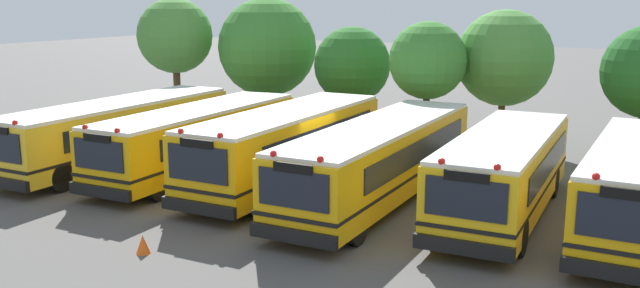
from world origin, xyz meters
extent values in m
plane|color=#514F4C|center=(0.00, 0.00, 0.00)|extent=(160.00, 160.00, 0.00)
cube|color=yellow|center=(-9.23, -0.17, 1.36)|extent=(2.66, 10.84, 2.02)
cube|color=white|center=(-9.23, -0.17, 2.43)|extent=(2.61, 10.62, 0.12)
cube|color=black|center=(-9.29, -5.65, 0.53)|extent=(2.59, 0.19, 0.36)
cube|color=black|center=(-7.93, 0.11, 1.68)|extent=(0.14, 8.43, 0.73)
cube|color=black|center=(-10.51, 0.14, 1.68)|extent=(0.14, 8.43, 0.73)
cube|color=black|center=(-9.23, -0.17, 0.96)|extent=(2.69, 10.94, 0.10)
sphere|color=red|center=(-8.59, -5.43, 2.53)|extent=(0.18, 0.18, 0.18)
cylinder|color=black|center=(-8.14, -4.19, 0.50)|extent=(0.29, 1.00, 1.00)
cylinder|color=black|center=(-10.40, -4.16, 0.50)|extent=(0.29, 1.00, 1.00)
cylinder|color=black|center=(-8.06, 3.42, 0.50)|extent=(0.29, 1.00, 1.00)
cylinder|color=black|center=(-10.31, 3.44, 0.50)|extent=(0.29, 1.00, 1.00)
cube|color=#EAA80C|center=(-5.59, 0.09, 1.34)|extent=(2.42, 10.03, 1.97)
cube|color=white|center=(-5.59, 0.09, 2.38)|extent=(2.37, 9.83, 0.12)
cube|color=black|center=(-5.59, -4.99, 0.53)|extent=(2.46, 0.16, 0.36)
cube|color=black|center=(-5.59, -4.94, 1.69)|extent=(1.97, 0.06, 0.95)
cube|color=black|center=(-4.36, 0.39, 1.65)|extent=(0.05, 7.83, 0.71)
cube|color=black|center=(-6.81, 0.39, 1.65)|extent=(0.05, 7.83, 0.71)
cube|color=black|center=(-5.59, 0.09, 0.94)|extent=(2.44, 10.13, 0.10)
sphere|color=red|center=(-4.93, -4.77, 2.48)|extent=(0.18, 0.18, 0.18)
sphere|color=red|center=(-6.25, -4.77, 2.48)|extent=(0.18, 0.18, 0.18)
cube|color=black|center=(-5.59, -4.95, 2.22)|extent=(1.08, 0.08, 0.24)
cylinder|color=black|center=(-4.53, -3.52, 0.50)|extent=(0.28, 1.00, 1.00)
cylinder|color=black|center=(-6.65, -3.52, 0.50)|extent=(0.28, 1.00, 1.00)
cylinder|color=black|center=(-4.52, 3.31, 0.50)|extent=(0.28, 1.00, 1.00)
cylinder|color=black|center=(-6.65, 3.31, 0.50)|extent=(0.28, 1.00, 1.00)
cube|color=#EAA80C|center=(-1.80, 0.13, 1.43)|extent=(2.62, 10.05, 2.15)
cube|color=white|center=(-1.80, 0.13, 2.56)|extent=(2.57, 9.85, 0.12)
cube|color=black|center=(-1.86, -4.96, 0.53)|extent=(2.56, 0.19, 0.36)
cube|color=black|center=(-1.86, -4.91, 1.81)|extent=(2.06, 0.08, 1.03)
cube|color=black|center=(-0.53, 0.41, 1.77)|extent=(0.13, 7.82, 0.77)
cube|color=black|center=(-3.08, 0.44, 1.77)|extent=(0.13, 7.82, 0.77)
cube|color=black|center=(-1.80, 0.13, 1.00)|extent=(2.65, 10.15, 0.10)
sphere|color=red|center=(-1.17, -4.74, 2.66)|extent=(0.18, 0.18, 0.18)
sphere|color=red|center=(-2.55, -4.73, 2.66)|extent=(0.18, 0.18, 0.18)
cube|color=black|center=(-1.86, -4.92, 2.40)|extent=(1.13, 0.09, 0.24)
cylinder|color=black|center=(-0.73, -3.50, 0.50)|extent=(0.29, 1.00, 1.00)
cylinder|color=black|center=(-2.96, -3.47, 0.50)|extent=(0.29, 1.00, 1.00)
cylinder|color=black|center=(-0.65, 3.33, 0.50)|extent=(0.29, 1.00, 1.00)
cylinder|color=black|center=(-2.88, 3.35, 0.50)|extent=(0.29, 1.00, 1.00)
cube|color=#EAA80C|center=(1.78, -0.11, 1.36)|extent=(2.59, 11.25, 2.03)
cube|color=white|center=(1.78, -0.11, 2.44)|extent=(2.54, 11.02, 0.12)
cube|color=black|center=(1.71, -5.79, 0.53)|extent=(2.49, 0.19, 0.36)
cube|color=black|center=(1.71, -5.74, 1.73)|extent=(2.00, 0.09, 0.97)
cube|color=black|center=(3.03, 0.17, 1.69)|extent=(0.15, 8.75, 0.73)
cube|color=black|center=(0.55, 0.20, 1.69)|extent=(0.15, 8.75, 0.73)
cube|color=black|center=(1.78, -0.11, 0.96)|extent=(2.61, 11.36, 0.10)
sphere|color=red|center=(2.38, -5.58, 2.54)|extent=(0.18, 0.18, 0.18)
sphere|color=red|center=(1.04, -5.56, 2.54)|extent=(0.18, 0.18, 0.18)
cube|color=black|center=(1.71, -5.75, 2.28)|extent=(1.10, 0.09, 0.24)
cylinder|color=black|center=(2.81, -4.34, 0.50)|extent=(0.29, 1.00, 1.00)
cylinder|color=black|center=(0.65, -4.31, 0.50)|extent=(0.29, 1.00, 1.00)
cylinder|color=black|center=(2.91, 3.68, 0.50)|extent=(0.29, 1.00, 1.00)
cylinder|color=black|center=(0.75, 3.71, 0.50)|extent=(0.29, 1.00, 1.00)
cube|color=yellow|center=(5.69, -0.03, 1.36)|extent=(2.53, 9.17, 2.03)
cube|color=white|center=(5.69, -0.03, 2.44)|extent=(2.48, 8.98, 0.12)
cube|color=black|center=(5.75, -4.66, 0.53)|extent=(2.47, 0.19, 0.36)
cube|color=black|center=(5.75, -4.61, 1.73)|extent=(1.98, 0.09, 0.97)
cube|color=black|center=(6.92, 0.29, 1.69)|extent=(0.13, 7.13, 0.73)
cube|color=black|center=(4.46, 0.26, 1.69)|extent=(0.13, 7.13, 0.73)
cube|color=black|center=(5.69, -0.03, 0.96)|extent=(2.56, 9.26, 0.10)
sphere|color=red|center=(6.41, -4.43, 2.54)|extent=(0.18, 0.18, 0.18)
sphere|color=red|center=(5.08, -4.45, 2.54)|extent=(0.18, 0.18, 0.18)
cube|color=black|center=(5.75, -4.62, 2.28)|extent=(1.09, 0.09, 0.24)
cylinder|color=black|center=(6.80, -3.18, 0.50)|extent=(0.29, 1.00, 1.00)
cylinder|color=black|center=(4.67, -3.21, 0.50)|extent=(0.29, 1.00, 1.00)
cylinder|color=black|center=(6.72, 2.76, 0.50)|extent=(0.29, 1.00, 1.00)
cylinder|color=black|center=(4.59, 2.73, 0.50)|extent=(0.29, 1.00, 1.00)
cube|color=#EAA80C|center=(9.34, -0.05, 1.38)|extent=(2.67, 9.16, 2.06)
cube|color=black|center=(9.22, -4.67, 0.53)|extent=(2.49, 0.23, 0.36)
cube|color=black|center=(9.22, -4.62, 1.75)|extent=(2.00, 0.11, 0.99)
cube|color=black|center=(8.11, 0.28, 1.71)|extent=(0.23, 7.10, 0.74)
cube|color=black|center=(9.34, -0.05, 0.97)|extent=(2.70, 9.25, 0.10)
sphere|color=red|center=(8.55, -4.43, 2.57)|extent=(0.18, 0.18, 0.18)
cube|color=black|center=(9.22, -4.63, 2.31)|extent=(1.10, 0.11, 0.24)
cylinder|color=black|center=(8.18, -3.17, 0.50)|extent=(0.31, 1.01, 1.00)
cylinder|color=black|center=(8.33, 2.73, 0.50)|extent=(0.31, 1.01, 1.00)
cylinder|color=#4C3823|center=(-12.87, 7.96, 1.58)|extent=(0.37, 0.37, 3.15)
sphere|color=#478438|center=(-12.87, 7.96, 4.59)|extent=(3.84, 3.84, 3.84)
sphere|color=#478438|center=(-13.01, 7.96, 5.07)|extent=(2.82, 2.82, 2.82)
cylinder|color=#4C3823|center=(-8.38, 9.62, 1.09)|extent=(0.35, 0.35, 2.18)
sphere|color=#387A2D|center=(-8.38, 9.62, 4.04)|extent=(4.97, 4.97, 4.97)
sphere|color=#387A2D|center=(-8.77, 9.90, 4.19)|extent=(2.93, 2.93, 2.93)
cylinder|color=#4C3823|center=(-3.48, 9.24, 1.01)|extent=(0.45, 0.45, 2.03)
sphere|color=#286623|center=(-3.48, 9.24, 3.38)|extent=(3.60, 3.60, 3.60)
sphere|color=#286623|center=(-3.41, 9.62, 3.15)|extent=(2.87, 2.87, 2.87)
cylinder|color=#4C3823|center=(0.87, 7.18, 1.35)|extent=(0.28, 0.28, 2.71)
sphere|color=#387A2D|center=(0.87, 7.18, 3.92)|extent=(3.23, 3.23, 3.23)
sphere|color=#387A2D|center=(1.53, 7.08, 4.04)|extent=(1.83, 1.83, 1.83)
cylinder|color=#4C3823|center=(3.51, 9.51, 1.20)|extent=(0.29, 0.29, 2.41)
sphere|color=#478438|center=(3.51, 9.51, 3.94)|extent=(4.10, 4.10, 4.10)
sphere|color=#478438|center=(3.57, 9.58, 3.73)|extent=(3.04, 3.04, 3.04)
cone|color=#EA5914|center=(-1.78, -7.38, 0.24)|extent=(0.37, 0.37, 0.49)
camera|label=1|loc=(9.69, -19.93, 6.32)|focal=38.10mm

